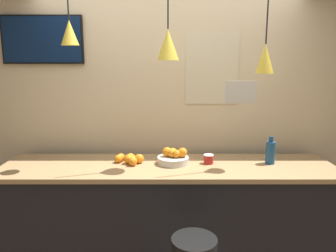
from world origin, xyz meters
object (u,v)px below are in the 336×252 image
at_px(spread_jar, 208,159).
at_px(juice_bottle, 270,152).
at_px(fruit_bowl, 173,158).
at_px(mounted_tv, 42,40).

bearing_deg(spread_jar, juice_bottle, 0.00).
bearing_deg(fruit_bowl, spread_jar, -0.17).
bearing_deg(juice_bottle, fruit_bowl, 179.94).
distance_m(juice_bottle, spread_jar, 0.55).
distance_m(fruit_bowl, spread_jar, 0.31).
height_order(spread_jar, mounted_tv, mounted_tv).
height_order(fruit_bowl, spread_jar, fruit_bowl).
bearing_deg(spread_jar, mounted_tv, 166.48).
bearing_deg(mounted_tv, juice_bottle, -10.06).
xyz_separation_m(fruit_bowl, mounted_tv, (-1.23, 0.37, 1.04)).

